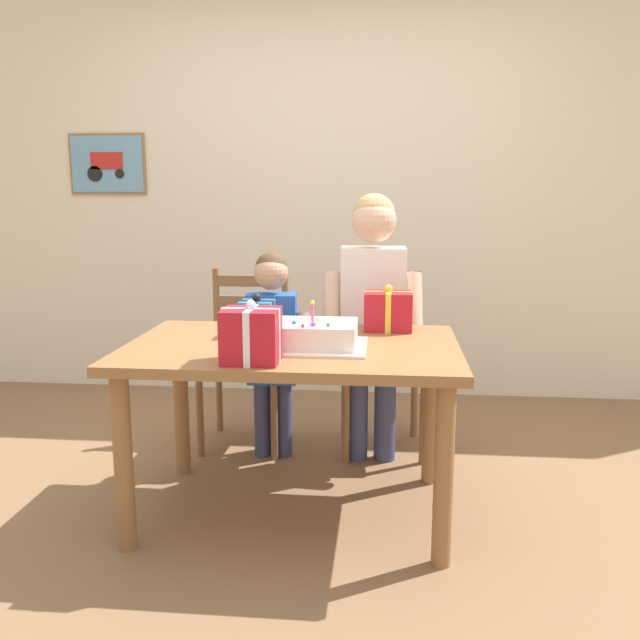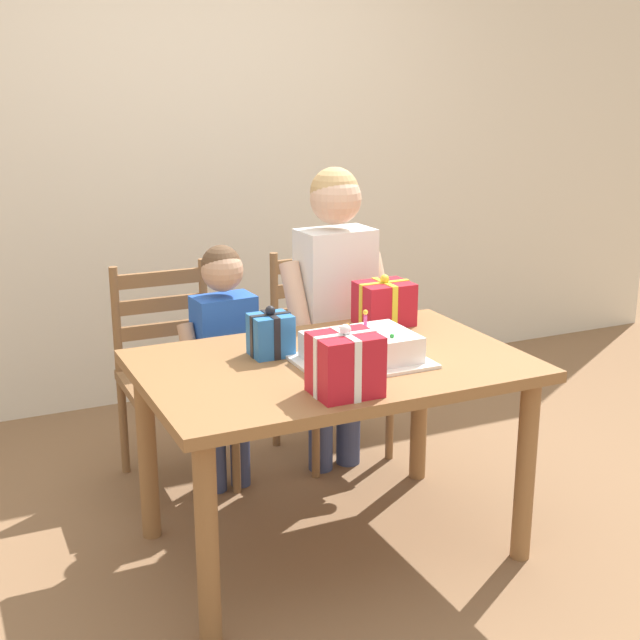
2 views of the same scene
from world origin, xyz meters
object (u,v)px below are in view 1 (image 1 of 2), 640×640
dining_table (293,368)px  child_younger (272,335)px  gift_box_red_large (251,336)px  gift_box_corner_small (388,311)px  chair_left (246,357)px  chair_right (382,360)px  gift_box_beside_cake (257,318)px  child_older (373,302)px  birthday_cake (310,336)px

dining_table → child_younger: size_ratio=1.28×
gift_box_red_large → gift_box_corner_small: 0.79m
chair_left → chair_right: (0.72, -0.00, 0.00)m
gift_box_beside_cake → child_older: (0.48, 0.46, 0.00)m
dining_table → child_younger: child_younger is taller
gift_box_red_large → chair_left: 1.18m
gift_box_red_large → gift_box_beside_cake: size_ratio=1.24×
gift_box_beside_cake → child_younger: size_ratio=0.18×
gift_box_red_large → gift_box_corner_small: size_ratio=1.08×
dining_table → birthday_cake: (0.08, -0.07, 0.15)m
chair_left → chair_right: bearing=-0.0°
dining_table → birthday_cake: birthday_cake is taller
birthday_cake → chair_left: bearing=117.2°
child_younger → chair_right: bearing=18.5°
gift_box_red_large → child_older: size_ratio=0.17×
chair_left → child_younger: child_younger is taller
birthday_cake → gift_box_beside_cake: birthday_cake is taller
dining_table → gift_box_red_large: gift_box_red_large is taller
gift_box_corner_small → chair_right: bearing=92.9°
chair_left → chair_right: 0.72m
dining_table → gift_box_beside_cake: 0.29m
gift_box_corner_small → chair_right: 0.58m
child_younger → child_older: bearing=-0.1°
gift_box_corner_small → chair_left: size_ratio=0.23×
gift_box_corner_small → chair_left: bearing=147.6°
gift_box_red_large → gift_box_beside_cake: 0.46m
gift_box_beside_cake → chair_left: (-0.19, 0.64, -0.33)m
gift_box_red_large → gift_box_beside_cake: gift_box_red_large is taller
birthday_cake → child_younger: 0.74m
gift_box_beside_cake → child_younger: 0.49m
birthday_cake → chair_left: size_ratio=0.48×
gift_box_beside_cake → chair_right: chair_right is taller
dining_table → child_younger: bearing=107.2°
birthday_cake → chair_left: 1.01m
gift_box_beside_cake → gift_box_corner_small: gift_box_corner_small is taller
dining_table → child_younger: (-0.19, 0.61, 0.01)m
gift_box_red_large → child_younger: child_younger is taller
birthday_cake → gift_box_red_large: (-0.18, -0.24, 0.05)m
gift_box_red_large → dining_table: bearing=71.1°
chair_left → child_younger: 0.30m
birthday_cake → gift_box_red_large: 0.31m
chair_left → child_younger: size_ratio=0.89×
chair_left → gift_box_red_large: bearing=-76.9°
gift_box_beside_cake → chair_right: (0.53, 0.64, -0.33)m
gift_box_red_large → chair_right: gift_box_red_large is taller
chair_right → child_younger: size_ratio=0.89×
chair_right → gift_box_beside_cake: bearing=-129.4°
chair_left → child_younger: bearing=-46.7°
gift_box_beside_cake → chair_left: size_ratio=0.20×
gift_box_beside_cake → child_younger: bearing=92.0°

